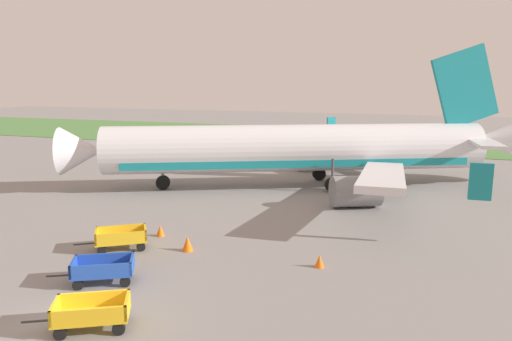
{
  "coord_description": "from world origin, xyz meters",
  "views": [
    {
      "loc": [
        10.95,
        -12.57,
        8.49
      ],
      "look_at": [
        1.19,
        15.56,
        2.8
      ],
      "focal_mm": 33.42,
      "sensor_mm": 36.0,
      "label": 1
    }
  ],
  "objects_px": {
    "airplane": "(308,149)",
    "baggage_cart_third_in_row": "(91,313)",
    "baggage_cart_fourth_in_row": "(103,269)",
    "baggage_cart_far_end": "(121,238)",
    "traffic_cone_mid_apron": "(319,261)",
    "traffic_cone_near_plane": "(160,231)",
    "traffic_cone_by_carts": "(188,244)"
  },
  "relations": [
    {
      "from": "airplane",
      "to": "traffic_cone_near_plane",
      "type": "xyz_separation_m",
      "value": [
        -4.82,
        -14.92,
        -2.74
      ]
    },
    {
      "from": "baggage_cart_third_in_row",
      "to": "baggage_cart_fourth_in_row",
      "type": "relative_size",
      "value": 1.0
    },
    {
      "from": "traffic_cone_near_plane",
      "to": "traffic_cone_by_carts",
      "type": "relative_size",
      "value": 0.83
    },
    {
      "from": "traffic_cone_near_plane",
      "to": "baggage_cart_fourth_in_row",
      "type": "bearing_deg",
      "value": -81.9
    },
    {
      "from": "baggage_cart_fourth_in_row",
      "to": "traffic_cone_by_carts",
      "type": "xyz_separation_m",
      "value": [
        1.6,
        4.64,
        -0.23
      ]
    },
    {
      "from": "airplane",
      "to": "traffic_cone_by_carts",
      "type": "height_order",
      "value": "airplane"
    },
    {
      "from": "baggage_cart_fourth_in_row",
      "to": "traffic_cone_mid_apron",
      "type": "distance_m",
      "value": 9.57
    },
    {
      "from": "baggage_cart_third_in_row",
      "to": "traffic_cone_near_plane",
      "type": "bearing_deg",
      "value": 106.86
    },
    {
      "from": "baggage_cart_third_in_row",
      "to": "traffic_cone_near_plane",
      "type": "distance_m",
      "value": 9.98
    },
    {
      "from": "baggage_cart_far_end",
      "to": "traffic_cone_near_plane",
      "type": "relative_size",
      "value": 5.39
    },
    {
      "from": "traffic_cone_mid_apron",
      "to": "traffic_cone_by_carts",
      "type": "bearing_deg",
      "value": -179.39
    },
    {
      "from": "baggage_cart_far_end",
      "to": "traffic_cone_by_carts",
      "type": "xyz_separation_m",
      "value": [
        3.3,
        0.9,
        -0.23
      ]
    },
    {
      "from": "airplane",
      "to": "traffic_cone_mid_apron",
      "type": "xyz_separation_m",
      "value": [
        4.38,
        -16.43,
        -2.76
      ]
    },
    {
      "from": "baggage_cart_far_end",
      "to": "traffic_cone_near_plane",
      "type": "xyz_separation_m",
      "value": [
        0.81,
        2.47,
        -0.29
      ]
    },
    {
      "from": "baggage_cart_far_end",
      "to": "traffic_cone_mid_apron",
      "type": "distance_m",
      "value": 10.07
    },
    {
      "from": "baggage_cart_far_end",
      "to": "traffic_cone_mid_apron",
      "type": "height_order",
      "value": "baggage_cart_far_end"
    },
    {
      "from": "baggage_cart_third_in_row",
      "to": "baggage_cart_far_end",
      "type": "xyz_separation_m",
      "value": [
        -3.7,
        7.07,
        0.0
      ]
    },
    {
      "from": "baggage_cart_third_in_row",
      "to": "baggage_cart_fourth_in_row",
      "type": "height_order",
      "value": "same"
    },
    {
      "from": "airplane",
      "to": "traffic_cone_near_plane",
      "type": "bearing_deg",
      "value": -107.91
    },
    {
      "from": "baggage_cart_fourth_in_row",
      "to": "traffic_cone_near_plane",
      "type": "distance_m",
      "value": 6.28
    },
    {
      "from": "baggage_cart_third_in_row",
      "to": "baggage_cart_fourth_in_row",
      "type": "distance_m",
      "value": 3.89
    },
    {
      "from": "baggage_cart_fourth_in_row",
      "to": "traffic_cone_near_plane",
      "type": "xyz_separation_m",
      "value": [
        -0.88,
        6.21,
        -0.29
      ]
    },
    {
      "from": "baggage_cart_fourth_in_row",
      "to": "traffic_cone_near_plane",
      "type": "relative_size",
      "value": 5.59
    },
    {
      "from": "airplane",
      "to": "baggage_cart_third_in_row",
      "type": "distance_m",
      "value": 24.67
    },
    {
      "from": "airplane",
      "to": "traffic_cone_by_carts",
      "type": "relative_size",
      "value": 47.45
    },
    {
      "from": "baggage_cart_fourth_in_row",
      "to": "baggage_cart_far_end",
      "type": "bearing_deg",
      "value": 114.37
    },
    {
      "from": "baggage_cart_far_end",
      "to": "traffic_cone_mid_apron",
      "type": "xyz_separation_m",
      "value": [
        10.01,
        0.97,
        -0.31
      ]
    },
    {
      "from": "airplane",
      "to": "baggage_cart_far_end",
      "type": "xyz_separation_m",
      "value": [
        -5.63,
        -17.39,
        -2.45
      ]
    },
    {
      "from": "traffic_cone_by_carts",
      "to": "baggage_cart_fourth_in_row",
      "type": "bearing_deg",
      "value": -109.02
    },
    {
      "from": "baggage_cart_far_end",
      "to": "traffic_cone_near_plane",
      "type": "bearing_deg",
      "value": 71.8
    },
    {
      "from": "airplane",
      "to": "baggage_cart_third_in_row",
      "type": "xyz_separation_m",
      "value": [
        -1.93,
        -24.47,
        -2.45
      ]
    },
    {
      "from": "airplane",
      "to": "baggage_cart_fourth_in_row",
      "type": "bearing_deg",
      "value": -100.55
    }
  ]
}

